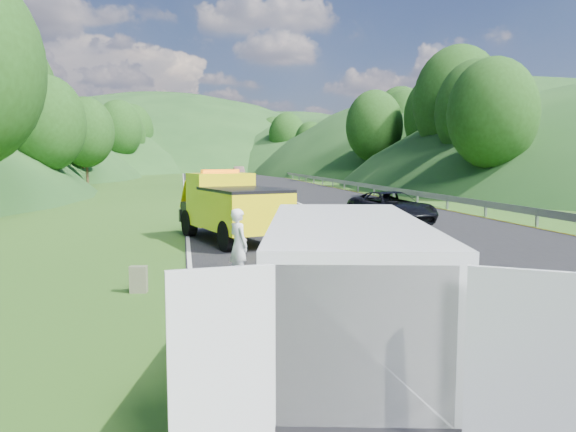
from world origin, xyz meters
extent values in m
plane|color=#38661E|center=(0.00, 0.00, 0.00)|extent=(320.00, 320.00, 0.00)
cube|color=black|center=(3.00, 40.00, 0.01)|extent=(14.00, 200.00, 0.02)
cube|color=gray|center=(10.30, 52.50, 0.00)|extent=(0.06, 140.00, 1.52)
cylinder|color=black|center=(-3.83, 8.79, 0.48)|extent=(0.59, 1.01, 0.96)
cylinder|color=black|center=(-2.09, 9.31, 0.48)|extent=(0.59, 1.01, 0.96)
cylinder|color=black|center=(-2.74, 5.12, 0.48)|extent=(0.59, 1.01, 0.96)
cylinder|color=black|center=(-1.00, 5.64, 0.48)|extent=(0.59, 1.01, 0.96)
cube|color=#FFEC0D|center=(-2.73, 8.27, 1.39)|extent=(2.41, 2.05, 1.82)
cube|color=#FFEC0D|center=(-2.11, 6.21, 1.15)|extent=(2.94, 3.71, 1.24)
cube|color=black|center=(-2.11, 6.21, 1.82)|extent=(2.94, 3.71, 0.10)
cube|color=black|center=(-3.05, 9.37, 0.86)|extent=(2.16, 1.64, 0.67)
cube|color=black|center=(-3.22, 9.92, 0.67)|extent=(1.98, 0.76, 0.48)
cube|color=#FFEC0D|center=(-3.15, 9.69, 1.48)|extent=(2.05, 1.27, 1.05)
cube|color=orange|center=(-2.73, 8.27, 2.34)|extent=(1.35, 0.61, 0.15)
cube|color=black|center=(-2.92, 8.91, 1.72)|extent=(1.76, 0.59, 0.86)
cylinder|color=black|center=(-2.48, -3.16, 0.36)|extent=(0.42, 0.77, 0.73)
cylinder|color=black|center=(-0.89, -3.51, 0.36)|extent=(0.42, 0.77, 0.73)
cylinder|color=black|center=(-3.14, -6.18, 0.36)|extent=(0.42, 0.77, 0.73)
cylinder|color=black|center=(-1.55, -6.53, 0.36)|extent=(0.42, 0.77, 0.73)
cube|color=white|center=(-2.03, -4.93, 1.23)|extent=(2.83, 5.01, 1.68)
cube|color=white|center=(-1.50, -2.50, 0.86)|extent=(1.95, 1.19, 0.91)
cube|color=black|center=(-1.54, -2.67, 1.59)|extent=(1.71, 0.66, 0.76)
cube|color=black|center=(-2.53, -7.19, 1.23)|extent=(1.53, 0.42, 1.45)
cube|color=white|center=(-3.77, -7.34, 1.23)|extent=(0.86, 0.17, 1.54)
cube|color=white|center=(-1.46, -7.84, 1.23)|extent=(0.76, 0.51, 1.54)
imported|color=white|center=(-2.81, 1.02, 0.00)|extent=(0.64, 0.73, 1.67)
imported|color=#C6C069|center=(-1.41, -0.51, 0.00)|extent=(0.65, 0.67, 1.09)
imported|color=black|center=(-2.13, -4.45, 0.00)|extent=(1.26, 0.79, 1.86)
cube|color=#5F624A|center=(-5.00, 0.34, 0.28)|extent=(0.38, 0.25, 0.57)
cylinder|color=black|center=(-1.67, -5.83, 0.00)|extent=(0.72, 0.72, 0.20)
imported|color=black|center=(4.82, 11.22, 0.00)|extent=(2.94, 5.14, 1.35)
imported|color=#49484D|center=(0.96, 53.39, 0.00)|extent=(1.52, 3.79, 1.29)
imported|color=brown|center=(4.60, 75.16, 0.00)|extent=(1.51, 4.33, 1.43)
imported|color=#A75373|center=(3.34, 97.70, 0.00)|extent=(2.08, 5.13, 1.49)
imported|color=#4E3E58|center=(3.63, 110.82, 0.00)|extent=(1.52, 3.79, 1.29)
camera|label=1|loc=(-4.05, -11.67, 2.85)|focal=35.00mm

